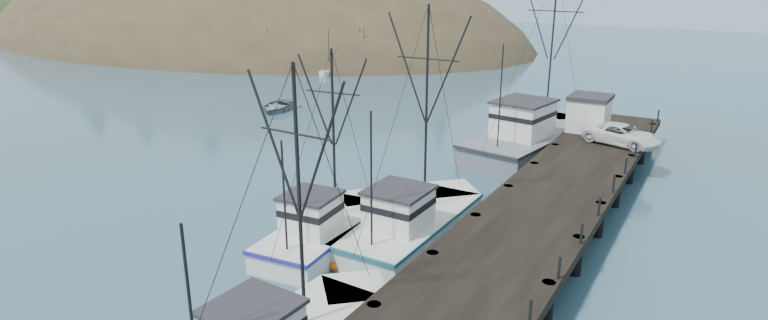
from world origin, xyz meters
TOP-DOWN VIEW (x-y plane):
  - ground at (0.00, 0.00)m, footprint 400.00×400.00m
  - pier at (14.00, 16.00)m, footprint 6.00×44.00m
  - headland at (-74.95, 78.61)m, footprint 134.80×78.00m
  - distant_ridge at (10.00, 170.00)m, footprint 360.00×40.00m
  - distant_ridge_far at (-40.00, 185.00)m, footprint 180.00×25.00m
  - moored_sailboats at (-31.09, 56.82)m, footprint 20.09×18.58m
  - trawler_mid at (4.27, 7.83)m, footprint 4.34×10.63m
  - trawler_far at (7.86, 11.02)m, footprint 4.12×12.51m
  - work_vessel at (8.77, 30.02)m, footprint 7.45×17.50m
  - pier_shed at (12.50, 31.16)m, footprint 3.00×3.20m
  - pickup_truck at (15.50, 28.28)m, footprint 5.84×3.89m
  - motorboat at (-18.84, 31.07)m, footprint 5.60×6.66m

SIDE VIEW (x-z plane):
  - headland at x=-74.95m, z-range -30.05..20.95m
  - ground at x=0.00m, z-range 0.00..0.00m
  - distant_ridge at x=10.00m, z-range -13.00..13.00m
  - distant_ridge_far at x=-40.00m, z-range -9.00..9.00m
  - motorboat at x=-18.84m, z-range -0.59..0.59m
  - moored_sailboats at x=-31.09m, z-range -2.84..3.51m
  - trawler_mid at x=4.27m, z-range -4.47..6.11m
  - trawler_far at x=7.86m, z-range -5.52..7.16m
  - work_vessel at x=8.77m, z-range -5.92..8.38m
  - pier at x=14.00m, z-range 0.69..2.69m
  - pickup_truck at x=15.50m, z-range 2.00..3.49m
  - pier_shed at x=12.50m, z-range 2.02..4.82m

